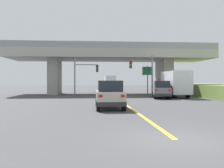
{
  "coord_description": "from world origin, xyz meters",
  "views": [
    {
      "loc": [
        -2.79,
        -7.97,
        1.98
      ],
      "look_at": [
        -0.46,
        20.99,
        1.65
      ],
      "focal_mm": 39.02,
      "sensor_mm": 36.0,
      "label": 1
    }
  ],
  "objects_px": {
    "suv_lead": "(109,94)",
    "box_truck": "(174,84)",
    "suv_crossing": "(161,90)",
    "traffic_signal_farside": "(83,73)",
    "traffic_signal_nearside": "(144,70)",
    "highway_sign": "(148,73)",
    "semi_truck_distant": "(110,82)"
  },
  "relations": [
    {
      "from": "suv_lead",
      "to": "suv_crossing",
      "type": "relative_size",
      "value": 1.01
    },
    {
      "from": "traffic_signal_farside",
      "to": "highway_sign",
      "type": "bearing_deg",
      "value": 20.94
    },
    {
      "from": "suv_crossing",
      "to": "semi_truck_distant",
      "type": "distance_m",
      "value": 29.49
    },
    {
      "from": "suv_lead",
      "to": "traffic_signal_farside",
      "type": "height_order",
      "value": "traffic_signal_farside"
    },
    {
      "from": "suv_crossing",
      "to": "suv_lead",
      "type": "bearing_deg",
      "value": -112.9
    },
    {
      "from": "suv_crossing",
      "to": "traffic_signal_farside",
      "type": "bearing_deg",
      "value": 164.01
    },
    {
      "from": "highway_sign",
      "to": "traffic_signal_nearside",
      "type": "bearing_deg",
      "value": -108.39
    },
    {
      "from": "traffic_signal_nearside",
      "to": "suv_crossing",
      "type": "bearing_deg",
      "value": -75.33
    },
    {
      "from": "suv_lead",
      "to": "traffic_signal_nearside",
      "type": "relative_size",
      "value": 0.88
    },
    {
      "from": "suv_crossing",
      "to": "highway_sign",
      "type": "xyz_separation_m",
      "value": [
        0.3,
        8.38,
        2.15
      ]
    },
    {
      "from": "suv_lead",
      "to": "semi_truck_distant",
      "type": "bearing_deg",
      "value": 85.87
    },
    {
      "from": "suv_crossing",
      "to": "semi_truck_distant",
      "type": "xyz_separation_m",
      "value": [
        -3.91,
        29.22,
        0.68
      ]
    },
    {
      "from": "suv_lead",
      "to": "semi_truck_distant",
      "type": "xyz_separation_m",
      "value": [
        2.82,
        39.04,
        0.68
      ]
    },
    {
      "from": "suv_lead",
      "to": "highway_sign",
      "type": "relative_size",
      "value": 1.11
    },
    {
      "from": "traffic_signal_farside",
      "to": "semi_truck_distant",
      "type": "bearing_deg",
      "value": 77.9
    },
    {
      "from": "suv_lead",
      "to": "traffic_signal_farside",
      "type": "relative_size",
      "value": 0.96
    },
    {
      "from": "suv_lead",
      "to": "traffic_signal_nearside",
      "type": "xyz_separation_m",
      "value": [
        5.63,
        14.0,
        2.4
      ]
    },
    {
      "from": "suv_crossing",
      "to": "semi_truck_distant",
      "type": "height_order",
      "value": "semi_truck_distant"
    },
    {
      "from": "box_truck",
      "to": "highway_sign",
      "type": "relative_size",
      "value": 1.6
    },
    {
      "from": "traffic_signal_nearside",
      "to": "semi_truck_distant",
      "type": "height_order",
      "value": "traffic_signal_nearside"
    },
    {
      "from": "highway_sign",
      "to": "semi_truck_distant",
      "type": "relative_size",
      "value": 0.58
    },
    {
      "from": "traffic_signal_farside",
      "to": "semi_truck_distant",
      "type": "height_order",
      "value": "traffic_signal_farside"
    },
    {
      "from": "traffic_signal_nearside",
      "to": "highway_sign",
      "type": "relative_size",
      "value": 1.27
    },
    {
      "from": "box_truck",
      "to": "traffic_signal_farside",
      "type": "bearing_deg",
      "value": 165.94
    },
    {
      "from": "suv_lead",
      "to": "traffic_signal_farside",
      "type": "xyz_separation_m",
      "value": [
        -2.43,
        14.58,
        2.1
      ]
    },
    {
      "from": "traffic_signal_farside",
      "to": "highway_sign",
      "type": "relative_size",
      "value": 1.16
    },
    {
      "from": "traffic_signal_nearside",
      "to": "traffic_signal_farside",
      "type": "height_order",
      "value": "traffic_signal_nearside"
    },
    {
      "from": "suv_crossing",
      "to": "traffic_signal_farside",
      "type": "distance_m",
      "value": 10.53
    },
    {
      "from": "highway_sign",
      "to": "traffic_signal_farside",
      "type": "bearing_deg",
      "value": -159.06
    },
    {
      "from": "suv_crossing",
      "to": "traffic_signal_nearside",
      "type": "relative_size",
      "value": 0.87
    },
    {
      "from": "suv_lead",
      "to": "box_truck",
      "type": "relative_size",
      "value": 0.69
    },
    {
      "from": "suv_crossing",
      "to": "traffic_signal_nearside",
      "type": "bearing_deg",
      "value": 116.2
    }
  ]
}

